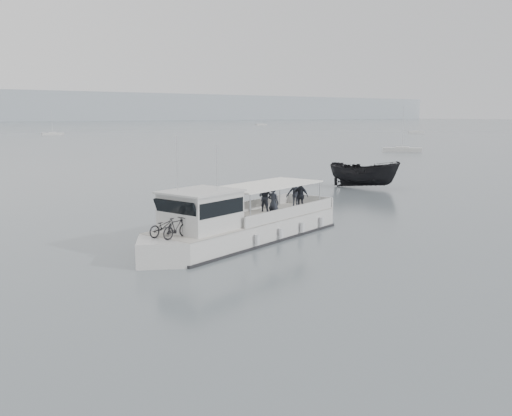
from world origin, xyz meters
TOP-DOWN VIEW (x-y plane):
  - ground at (0.00, 0.00)m, footprint 1400.00×1400.00m
  - tour_boat at (3.10, 2.36)m, footprint 13.32×6.18m
  - dark_motorboat at (24.78, 13.39)m, footprint 5.04×6.49m

SIDE VIEW (x-z plane):
  - ground at x=0.00m, z-range 0.00..0.00m
  - tour_boat at x=3.10m, z-range -1.88..3.71m
  - dark_motorboat at x=24.78m, z-range 0.00..2.38m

